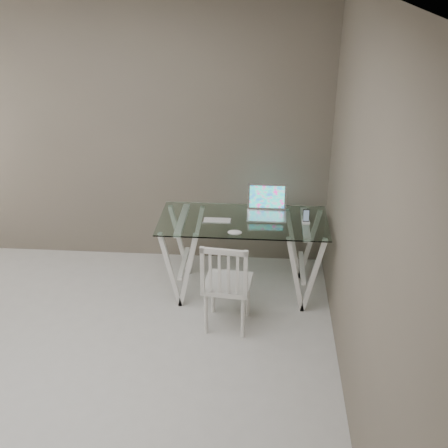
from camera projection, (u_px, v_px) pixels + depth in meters
name	position (u px, v px, depth m)	size (l,w,h in m)	color
room	(15.00, 182.00, 3.23)	(4.50, 4.52, 2.71)	beige
desk	(243.00, 256.00, 5.15)	(1.50, 0.70, 0.75)	silver
chair	(226.00, 283.00, 4.59)	(0.42, 0.42, 0.84)	silver
laptop	(267.00, 208.00, 5.09)	(0.35, 0.33, 0.24)	silver
keyboard	(217.00, 220.00, 4.98)	(0.26, 0.11, 0.01)	silver
mouse	(235.00, 232.00, 4.73)	(0.12, 0.07, 0.04)	white
phone_dock	(306.00, 219.00, 4.93)	(0.07, 0.07, 0.13)	white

